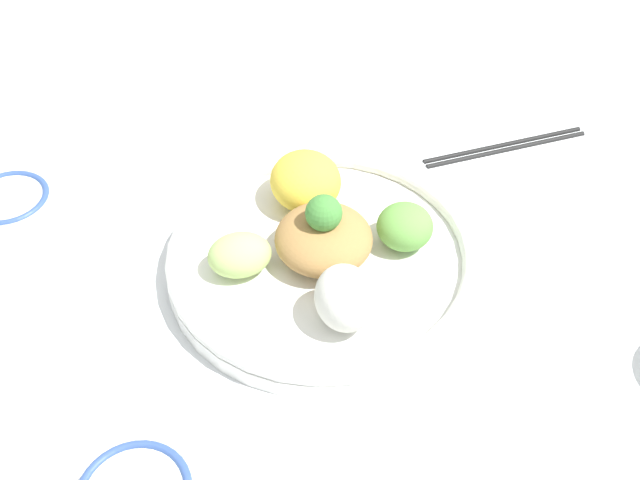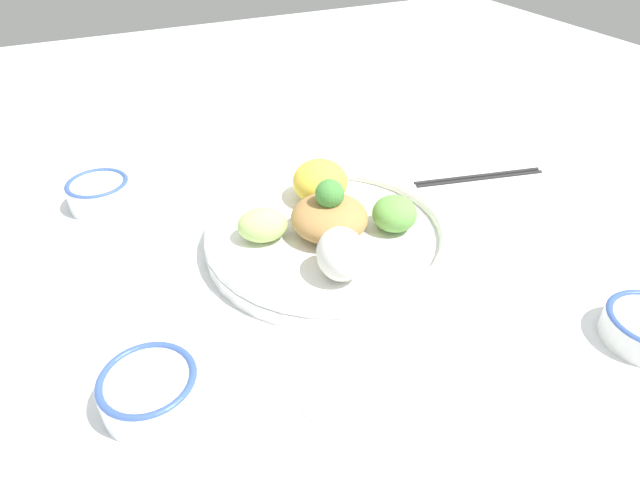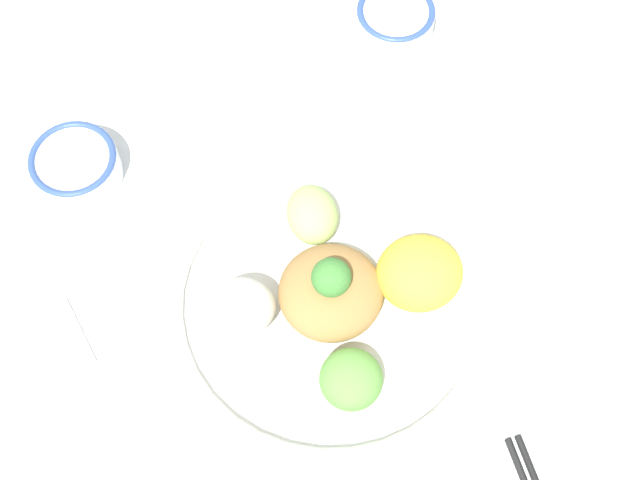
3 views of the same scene
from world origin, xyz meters
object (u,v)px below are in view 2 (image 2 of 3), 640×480
Objects in this scene: chopsticks_pair_near at (479,176)px; serving_spoon_main at (309,411)px; sauce_bowl_red at (150,389)px; rice_bowl_blue at (99,192)px; salad_platter at (329,229)px.

serving_spoon_main is (-0.44, -0.29, -0.00)m from chopsticks_pair_near.
chopsticks_pair_near is 0.53m from serving_spoon_main.
rice_bowl_blue reaches higher than sauce_bowl_red.
serving_spoon_main is (0.13, -0.47, -0.02)m from rice_bowl_blue.
chopsticks_pair_near is 1.91× the size of serving_spoon_main.
salad_platter is 0.27m from serving_spoon_main.
chopsticks_pair_near is at bearing 10.90° from salad_platter.
sauce_bowl_red reaches higher than chopsticks_pair_near.
salad_platter is at bearing -41.75° from rice_bowl_blue.
salad_platter reaches higher than serving_spoon_main.
rice_bowl_blue is 0.79× the size of serving_spoon_main.
serving_spoon_main is at bearing -133.69° from chopsticks_pair_near.
salad_platter is 3.54× the size of sauce_bowl_red.
serving_spoon_main is (-0.14, -0.23, -0.02)m from salad_platter.
salad_platter reaches higher than rice_bowl_blue.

